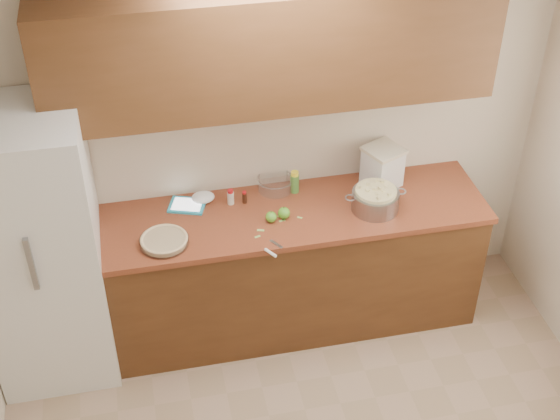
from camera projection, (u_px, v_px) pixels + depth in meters
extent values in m
plane|color=white|center=(365.00, 80.00, 2.68)|extent=(3.60, 3.60, 0.00)
plane|color=beige|center=(267.00, 134.00, 4.87)|extent=(3.60, 0.00, 3.60)
cube|color=#573218|center=(278.00, 271.00, 5.13)|extent=(2.60, 0.65, 0.88)
cube|color=#964129|center=(278.00, 216.00, 4.85)|extent=(2.64, 0.68, 0.04)
cube|color=#59331B|center=(272.00, 50.00, 4.34)|extent=(2.60, 0.34, 0.70)
cube|color=white|center=(40.00, 250.00, 4.59)|extent=(0.70, 0.70, 1.80)
cylinder|color=silver|center=(164.00, 241.00, 4.59)|extent=(0.29, 0.29, 0.04)
cylinder|color=#D7B388|center=(164.00, 241.00, 4.59)|extent=(0.26, 0.26, 0.03)
torus|color=#D7B388|center=(164.00, 239.00, 4.58)|extent=(0.28, 0.28, 0.02)
cylinder|color=gray|center=(375.00, 201.00, 4.84)|extent=(0.30, 0.30, 0.13)
torus|color=gray|center=(350.00, 198.00, 4.78)|extent=(0.07, 0.07, 0.01)
torus|color=gray|center=(401.00, 191.00, 4.84)|extent=(0.07, 0.07, 0.01)
cylinder|color=beige|center=(375.00, 198.00, 4.83)|extent=(0.26, 0.26, 0.13)
cube|color=silver|center=(382.00, 168.00, 5.02)|extent=(0.27, 0.27, 0.25)
cube|color=beige|center=(384.00, 150.00, 4.94)|extent=(0.29, 0.29, 0.02)
cube|color=#2AABCE|center=(187.00, 205.00, 4.89)|extent=(0.26, 0.23, 0.01)
cube|color=white|center=(187.00, 204.00, 4.89)|extent=(0.22, 0.19, 0.00)
cube|color=gray|center=(276.00, 244.00, 4.60)|extent=(0.07, 0.10, 0.00)
cylinder|color=white|center=(271.00, 253.00, 4.52)|extent=(0.06, 0.09, 0.02)
cylinder|color=#4C8C38|center=(295.00, 183.00, 4.99)|extent=(0.06, 0.06, 0.13)
cylinder|color=yellow|center=(295.00, 174.00, 4.94)|extent=(0.05, 0.05, 0.03)
cylinder|color=beige|center=(231.00, 198.00, 4.90)|extent=(0.04, 0.04, 0.08)
cylinder|color=red|center=(230.00, 191.00, 4.87)|extent=(0.04, 0.04, 0.02)
cylinder|color=black|center=(245.00, 198.00, 4.91)|extent=(0.03, 0.03, 0.07)
cylinder|color=red|center=(244.00, 192.00, 4.88)|extent=(0.03, 0.03, 0.01)
cylinder|color=silver|center=(275.00, 184.00, 5.02)|extent=(0.23, 0.23, 0.08)
torus|color=silver|center=(275.00, 178.00, 5.00)|extent=(0.24, 0.24, 0.01)
ellipsoid|color=white|center=(203.00, 197.00, 4.92)|extent=(0.18, 0.16, 0.06)
sphere|color=#55A127|center=(271.00, 217.00, 4.75)|extent=(0.07, 0.07, 0.07)
cylinder|color=#3F2D19|center=(271.00, 212.00, 4.73)|extent=(0.01, 0.01, 0.01)
sphere|color=#55A127|center=(284.00, 213.00, 4.78)|extent=(0.07, 0.07, 0.07)
cylinder|color=#3F2D19|center=(284.00, 207.00, 4.76)|extent=(0.01, 0.01, 0.01)
cube|color=#9AC35F|center=(258.00, 237.00, 4.65)|extent=(0.04, 0.02, 0.00)
cube|color=#9AC35F|center=(261.00, 230.00, 4.70)|extent=(0.05, 0.03, 0.00)
cube|color=#9AC35F|center=(281.00, 217.00, 4.81)|extent=(0.05, 0.05, 0.00)
cube|color=#9AC35F|center=(284.00, 219.00, 4.79)|extent=(0.03, 0.05, 0.00)
cube|color=#9AC35F|center=(282.00, 221.00, 4.78)|extent=(0.04, 0.02, 0.00)
cube|color=#9AC35F|center=(300.00, 218.00, 4.80)|extent=(0.03, 0.03, 0.00)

